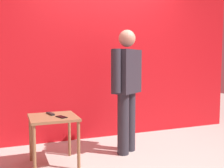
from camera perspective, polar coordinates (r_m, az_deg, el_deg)
name	(u,v)px	position (r m, az deg, el deg)	size (l,w,h in m)	color
ground_plane	(148,164)	(3.29, 7.70, -16.74)	(12.00, 12.00, 0.00)	#B7B2A8
back_wall_red	(108,55)	(4.26, -0.85, 6.26)	(4.57, 0.12, 2.62)	red
standing_person	(127,85)	(3.46, 3.19, -0.16)	(0.57, 0.46, 1.62)	#2D2D38
side_table	(53,124)	(3.16, -12.55, -8.33)	(0.54, 0.54, 0.58)	olive
cell_phone	(61,117)	(3.06, -10.84, -6.98)	(0.07, 0.14, 0.01)	black
tv_remote	(50,114)	(3.25, -13.13, -6.24)	(0.04, 0.17, 0.02)	black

